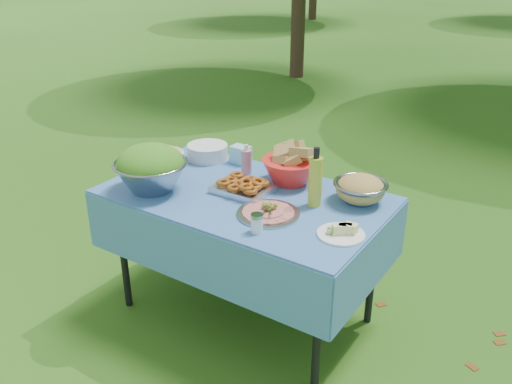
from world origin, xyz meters
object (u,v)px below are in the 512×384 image
at_px(pasta_bowl_steel, 360,189).
at_px(oil_bottle, 315,177).
at_px(plate_stack, 208,152).
at_px(picnic_table, 245,256).
at_px(salad_bowl, 150,168).
at_px(charcuterie_platter, 268,208).
at_px(bread_bowl, 290,165).

xyz_separation_m(pasta_bowl_steel, oil_bottle, (-0.17, -0.17, 0.08)).
height_order(plate_stack, pasta_bowl_steel, pasta_bowl_steel).
bearing_deg(oil_bottle, picnic_table, -167.07).
bearing_deg(plate_stack, oil_bottle, -14.20).
bearing_deg(picnic_table, pasta_bowl_steel, 25.04).
xyz_separation_m(salad_bowl, charcuterie_platter, (0.67, 0.10, -0.09)).
distance_m(picnic_table, plate_stack, 0.71).
xyz_separation_m(picnic_table, plate_stack, (-0.48, 0.30, 0.43)).
bearing_deg(salad_bowl, plate_stack, 94.35).
xyz_separation_m(picnic_table, salad_bowl, (-0.44, -0.23, 0.51)).
height_order(plate_stack, bread_bowl, bread_bowl).
distance_m(salad_bowl, charcuterie_platter, 0.68).
height_order(pasta_bowl_steel, charcuterie_platter, pasta_bowl_steel).
height_order(bread_bowl, charcuterie_platter, bread_bowl).
relative_size(salad_bowl, oil_bottle, 1.25).
bearing_deg(charcuterie_platter, picnic_table, 150.59).
relative_size(picnic_table, bread_bowl, 4.72).
bearing_deg(plate_stack, picnic_table, -31.93).
height_order(plate_stack, charcuterie_platter, plate_stack).
height_order(picnic_table, bread_bowl, bread_bowl).
relative_size(plate_stack, charcuterie_platter, 0.80).
relative_size(picnic_table, oil_bottle, 4.76).
bearing_deg(bread_bowl, plate_stack, 176.90).
bearing_deg(pasta_bowl_steel, picnic_table, -154.96).
xyz_separation_m(pasta_bowl_steel, charcuterie_platter, (-0.31, -0.38, -0.04)).
bearing_deg(oil_bottle, plate_stack, 165.80).
distance_m(salad_bowl, oil_bottle, 0.86).
bearing_deg(picnic_table, oil_bottle, 12.93).
bearing_deg(charcuterie_platter, salad_bowl, -171.64).
xyz_separation_m(plate_stack, charcuterie_platter, (0.71, -0.43, -0.01)).
height_order(pasta_bowl_steel, oil_bottle, oil_bottle).
bearing_deg(charcuterie_platter, bread_bowl, 105.73).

